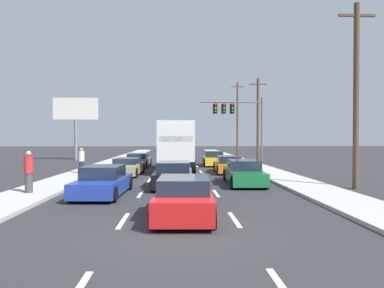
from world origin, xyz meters
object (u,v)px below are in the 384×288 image
(car_blue, at_px, (103,182))
(utility_pole_near, at_px, (356,94))
(utility_pole_mid, at_px, (258,119))
(pedestrian_mid_block, at_px, (29,172))
(car_green, at_px, (244,173))
(traffic_signal_mast, at_px, (234,113))
(utility_pole_far, at_px, (237,118))
(pedestrian_near_corner, at_px, (82,161))
(car_gray, at_px, (138,160))
(car_orange, at_px, (228,165))
(car_red, at_px, (184,198))
(car_black, at_px, (173,175))
(roadside_billboard, at_px, (76,115))
(car_yellow, at_px, (214,159))
(car_tan, at_px, (127,167))
(box_truck, at_px, (177,144))

(car_blue, bearing_deg, utility_pole_near, 6.24)
(utility_pole_mid, xyz_separation_m, pedestrian_mid_block, (-14.70, -19.79, -3.38))
(car_green, distance_m, traffic_signal_mast, 16.08)
(car_green, height_order, traffic_signal_mast, traffic_signal_mast)
(utility_pole_far, height_order, pedestrian_near_corner, utility_pole_far)
(traffic_signal_mast, relative_size, utility_pole_near, 0.72)
(car_green, bearing_deg, car_gray, 121.17)
(utility_pole_mid, bearing_deg, car_gray, -157.14)
(car_blue, xyz_separation_m, pedestrian_mid_block, (-3.20, 0.00, 0.47))
(car_orange, bearing_deg, car_red, -104.16)
(traffic_signal_mast, bearing_deg, car_orange, -101.75)
(car_red, height_order, pedestrian_mid_block, pedestrian_mid_block)
(car_gray, xyz_separation_m, car_green, (6.99, -11.55, 0.04))
(car_black, relative_size, utility_pole_near, 0.47)
(utility_pole_near, height_order, roadside_billboard, utility_pole_near)
(car_red, bearing_deg, pedestrian_near_corner, 117.82)
(car_gray, distance_m, car_orange, 8.87)
(utility_pole_mid, bearing_deg, utility_pole_far, 88.67)
(car_black, height_order, utility_pole_near, utility_pole_near)
(car_red, height_order, pedestrian_near_corner, pedestrian_near_corner)
(car_blue, xyz_separation_m, car_yellow, (6.55, 15.85, 0.01))
(car_tan, height_order, traffic_signal_mast, traffic_signal_mast)
(car_black, distance_m, utility_pole_near, 9.87)
(traffic_signal_mast, bearing_deg, box_truck, -125.11)
(car_yellow, bearing_deg, car_blue, -112.45)
(roadside_billboard, bearing_deg, car_red, -67.84)
(traffic_signal_mast, xyz_separation_m, utility_pole_far, (3.01, 14.88, 0.38))
(car_tan, relative_size, box_truck, 0.57)
(utility_pole_mid, height_order, utility_pole_far, utility_pole_far)
(car_black, bearing_deg, car_red, -86.54)
(car_gray, distance_m, roadside_billboard, 13.43)
(box_truck, xyz_separation_m, utility_pole_far, (8.57, 22.80, 3.25))
(traffic_signal_mast, height_order, pedestrian_mid_block, traffic_signal_mast)
(pedestrian_near_corner, bearing_deg, car_green, -26.71)
(car_blue, height_order, car_red, car_blue)
(pedestrian_near_corner, bearing_deg, utility_pole_near, -25.00)
(car_blue, height_order, car_black, same)
(car_black, bearing_deg, traffic_signal_mast, 70.50)
(box_truck, height_order, utility_pole_far, utility_pole_far)
(car_gray, distance_m, traffic_signal_mast, 10.68)
(car_red, bearing_deg, car_green, 65.81)
(car_gray, bearing_deg, car_green, -58.83)
(utility_pole_far, height_order, roadside_billboard, utility_pole_far)
(roadside_billboard, distance_m, pedestrian_near_corner, 17.41)
(utility_pole_mid, bearing_deg, car_orange, -114.09)
(car_gray, height_order, pedestrian_near_corner, pedestrian_near_corner)
(car_orange, bearing_deg, car_gray, 142.72)
(car_gray, relative_size, pedestrian_near_corner, 2.79)
(utility_pole_near, bearing_deg, car_red, -146.93)
(traffic_signal_mast, relative_size, utility_pole_mid, 0.76)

